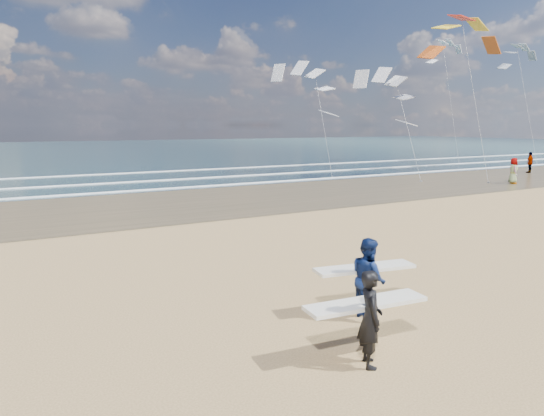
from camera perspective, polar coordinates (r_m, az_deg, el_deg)
wet_sand_strip at (r=34.86m, az=16.30°, el=2.89°), size 220.00×12.00×0.01m
ocean at (r=82.14m, az=-11.75°, el=6.80°), size 220.00×100.00×0.02m
foam_breakers at (r=42.50m, az=6.56°, el=4.44°), size 220.00×11.70×0.05m
surfer_near at (r=8.29m, az=11.40°, el=-12.31°), size 2.24×1.07×1.62m
surfer_far at (r=10.20m, az=11.23°, el=-7.99°), size 2.26×1.28×1.68m
beachgoer_0 at (r=36.71m, az=26.53°, el=3.95°), size 0.97×1.01×1.74m
beachgoer_1 at (r=45.53m, az=28.07°, el=4.74°), size 1.07×0.59×1.73m
kite_0 at (r=38.53m, az=22.22°, el=15.05°), size 7.65×4.94×13.06m
kite_1 at (r=39.12m, az=5.68°, el=12.01°), size 6.79×4.85×9.33m
kite_2 at (r=57.57m, az=27.61°, el=11.85°), size 5.55×4.71×13.20m
kite_5 at (r=56.04m, az=20.16°, el=12.55°), size 5.08×4.66×13.75m
kite_7 at (r=37.74m, az=15.18°, el=11.02°), size 6.66×4.83×8.50m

